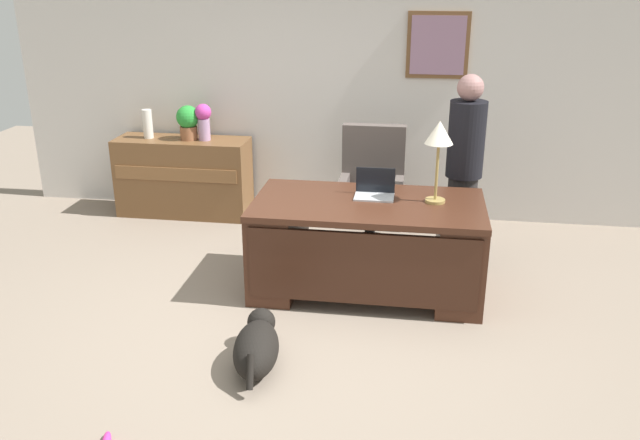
% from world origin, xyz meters
% --- Properties ---
extents(ground_plane, '(12.00, 12.00, 0.00)m').
position_xyz_m(ground_plane, '(0.00, 0.00, 0.00)').
color(ground_plane, gray).
extents(back_wall, '(7.00, 0.16, 2.70)m').
position_xyz_m(back_wall, '(0.01, 2.60, 1.35)').
color(back_wall, silver).
rests_on(back_wall, ground_plane).
extents(desk, '(1.85, 0.99, 0.78)m').
position_xyz_m(desk, '(0.48, 0.66, 0.42)').
color(desk, '#422316').
rests_on(desk, ground_plane).
extents(credenza, '(1.42, 0.50, 0.84)m').
position_xyz_m(credenza, '(-1.64, 2.25, 0.42)').
color(credenza, brown).
rests_on(credenza, ground_plane).
extents(armchair, '(0.60, 0.59, 1.14)m').
position_xyz_m(armchair, '(0.44, 1.70, 0.50)').
color(armchair, '#564C47').
rests_on(armchair, ground_plane).
extents(person_standing, '(0.32, 0.32, 1.70)m').
position_xyz_m(person_standing, '(1.26, 1.40, 0.88)').
color(person_standing, '#262323').
rests_on(person_standing, ground_plane).
extents(dog_lying, '(0.37, 0.76, 0.30)m').
position_xyz_m(dog_lying, '(-0.15, -0.57, 0.16)').
color(dog_lying, black).
rests_on(dog_lying, ground_plane).
extents(laptop, '(0.32, 0.22, 0.22)m').
position_xyz_m(laptop, '(0.52, 0.84, 0.83)').
color(laptop, '#B2B5BA').
rests_on(laptop, desk).
extents(desk_lamp, '(0.22, 0.22, 0.66)m').
position_xyz_m(desk_lamp, '(1.01, 0.77, 1.30)').
color(desk_lamp, '#9E8447').
rests_on(desk_lamp, desk).
extents(vase_with_flowers, '(0.17, 0.17, 0.38)m').
position_xyz_m(vase_with_flowers, '(-1.37, 2.25, 1.05)').
color(vase_with_flowers, '#AA87AE').
rests_on(vase_with_flowers, credenza).
extents(vase_empty, '(0.10, 0.10, 0.30)m').
position_xyz_m(vase_empty, '(-1.99, 2.25, 0.99)').
color(vase_empty, silver).
rests_on(vase_empty, credenza).
extents(potted_plant, '(0.24, 0.24, 0.36)m').
position_xyz_m(potted_plant, '(-1.54, 2.25, 1.03)').
color(potted_plant, brown).
rests_on(potted_plant, credenza).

